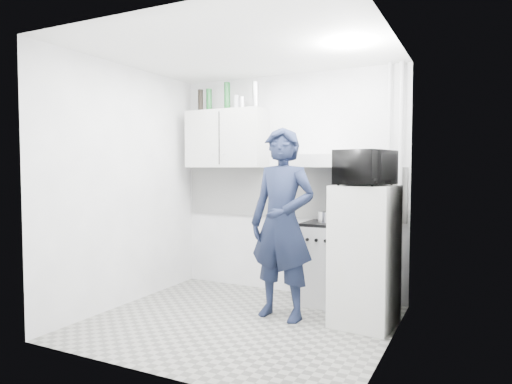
% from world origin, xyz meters
% --- Properties ---
extents(floor, '(2.80, 2.80, 0.00)m').
position_xyz_m(floor, '(0.00, 0.00, 0.00)').
color(floor, gray).
rests_on(floor, ground).
extents(ceiling, '(2.80, 2.80, 0.00)m').
position_xyz_m(ceiling, '(0.00, 0.00, 2.60)').
color(ceiling, white).
rests_on(ceiling, wall_back).
extents(wall_back, '(2.80, 0.00, 2.80)m').
position_xyz_m(wall_back, '(0.00, 1.25, 1.30)').
color(wall_back, white).
rests_on(wall_back, floor).
extents(wall_left, '(0.00, 2.60, 2.60)m').
position_xyz_m(wall_left, '(-1.40, 0.00, 1.30)').
color(wall_left, white).
rests_on(wall_left, floor).
extents(wall_right, '(0.00, 2.60, 2.60)m').
position_xyz_m(wall_right, '(1.40, 0.00, 1.30)').
color(wall_right, white).
rests_on(wall_right, floor).
extents(person, '(0.73, 0.52, 1.89)m').
position_xyz_m(person, '(0.32, 0.32, 0.94)').
color(person, black).
rests_on(person, floor).
extents(stove, '(0.54, 0.54, 0.87)m').
position_xyz_m(stove, '(0.59, 1.00, 0.43)').
color(stove, silver).
rests_on(stove, floor).
extents(fridge, '(0.60, 0.60, 1.33)m').
position_xyz_m(fridge, '(1.10, 0.48, 0.66)').
color(fridge, silver).
rests_on(fridge, floor).
extents(stove_top, '(0.52, 0.52, 0.03)m').
position_xyz_m(stove_top, '(0.59, 1.00, 0.88)').
color(stove_top, black).
rests_on(stove_top, stove).
extents(saucepan, '(0.20, 0.20, 0.11)m').
position_xyz_m(saucepan, '(0.56, 1.02, 0.95)').
color(saucepan, silver).
rests_on(saucepan, stove_top).
extents(microwave, '(0.66, 0.51, 0.33)m').
position_xyz_m(microwave, '(1.10, 0.48, 1.49)').
color(microwave, black).
rests_on(microwave, fridge).
extents(bottle_a, '(0.06, 0.06, 0.28)m').
position_xyz_m(bottle_a, '(-1.13, 1.07, 2.34)').
color(bottle_a, black).
rests_on(bottle_a, upper_cabinet).
extents(bottle_b, '(0.07, 0.07, 0.28)m').
position_xyz_m(bottle_b, '(-1.00, 1.07, 2.34)').
color(bottle_b, '#144C1E').
rests_on(bottle_b, upper_cabinet).
extents(bottle_d, '(0.08, 0.08, 0.34)m').
position_xyz_m(bottle_d, '(-0.74, 1.07, 2.37)').
color(bottle_d, '#144C1E').
rests_on(bottle_d, upper_cabinet).
extents(canister_a, '(0.07, 0.07, 0.17)m').
position_xyz_m(canister_a, '(-0.61, 1.07, 2.29)').
color(canister_a, '#B2B7BC').
rests_on(canister_a, upper_cabinet).
extents(canister_b, '(0.08, 0.08, 0.15)m').
position_xyz_m(canister_b, '(-0.53, 1.07, 2.27)').
color(canister_b, silver).
rests_on(canister_b, upper_cabinet).
extents(bottle_e, '(0.08, 0.08, 0.31)m').
position_xyz_m(bottle_e, '(-0.35, 1.07, 2.36)').
color(bottle_e, silver).
rests_on(bottle_e, upper_cabinet).
extents(upper_cabinet, '(1.00, 0.35, 0.70)m').
position_xyz_m(upper_cabinet, '(-0.75, 1.07, 1.85)').
color(upper_cabinet, silver).
rests_on(upper_cabinet, wall_back).
extents(range_hood, '(0.60, 0.50, 0.14)m').
position_xyz_m(range_hood, '(0.45, 1.00, 1.57)').
color(range_hood, silver).
rests_on(range_hood, wall_back).
extents(backsplash, '(2.74, 0.03, 0.60)m').
position_xyz_m(backsplash, '(0.00, 1.24, 1.20)').
color(backsplash, white).
rests_on(backsplash, wall_back).
extents(pipe_a, '(0.05, 0.05, 2.60)m').
position_xyz_m(pipe_a, '(1.30, 1.17, 1.30)').
color(pipe_a, silver).
rests_on(pipe_a, floor).
extents(pipe_b, '(0.04, 0.04, 2.60)m').
position_xyz_m(pipe_b, '(1.18, 1.17, 1.30)').
color(pipe_b, silver).
rests_on(pipe_b, floor).
extents(ceiling_spot_fixture, '(0.10, 0.10, 0.02)m').
position_xyz_m(ceiling_spot_fixture, '(1.00, 0.20, 2.57)').
color(ceiling_spot_fixture, white).
rests_on(ceiling_spot_fixture, ceiling).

